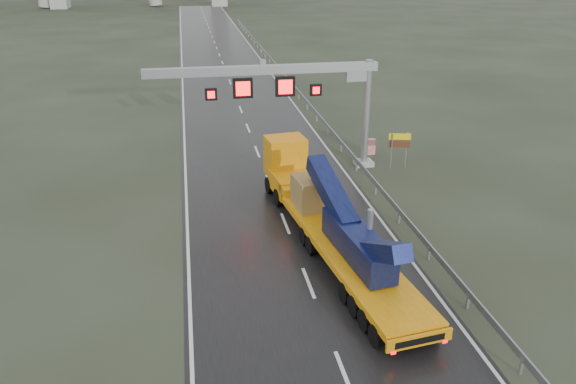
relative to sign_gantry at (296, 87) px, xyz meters
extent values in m
plane|color=#262D1F|center=(-2.10, -17.99, -5.61)|extent=(400.00, 400.00, 0.00)
cube|color=black|center=(-2.10, 22.01, -5.60)|extent=(11.00, 200.00, 0.02)
cube|color=#A0A09B|center=(4.80, 0.01, -5.46)|extent=(1.20, 1.20, 0.30)
cylinder|color=#999BA1|center=(4.80, 0.01, -2.01)|extent=(0.48, 0.48, 7.20)
cube|color=#999BA1|center=(-2.10, 0.01, 1.19)|extent=(14.80, 0.55, 0.55)
cube|color=#999BA1|center=(4.00, 0.01, 0.69)|extent=(1.40, 0.35, 0.90)
cube|color=#999BA1|center=(-2.10, 0.01, 1.64)|extent=(0.35, 0.35, 0.35)
cube|color=black|center=(-3.40, -0.04, 0.09)|extent=(1.25, 0.25, 1.25)
cube|color=#FF0C0C|center=(-3.40, -0.18, 0.09)|extent=(0.90, 0.02, 0.90)
cube|color=black|center=(-0.70, -0.04, 0.09)|extent=(1.25, 0.25, 1.25)
cube|color=#FF0C0C|center=(-0.70, -0.18, 0.09)|extent=(0.90, 0.02, 0.90)
cube|color=black|center=(-5.40, -0.04, -0.21)|extent=(0.75, 0.25, 0.75)
cube|color=#FF0C0C|center=(-5.40, -0.18, -0.21)|extent=(0.54, 0.02, 0.54)
cube|color=black|center=(1.30, -0.04, -0.21)|extent=(0.75, 0.25, 0.75)
cube|color=#FF0C0C|center=(1.30, -0.18, -0.21)|extent=(0.54, 0.02, 0.54)
cube|color=#FE9D0E|center=(-0.04, -13.08, -4.65)|extent=(4.13, 12.99, 0.32)
cube|color=#FE9D0E|center=(0.78, -19.55, -4.84)|extent=(2.64, 0.44, 0.50)
cube|color=black|center=(0.79, -19.61, -4.84)|extent=(1.99, 0.27, 0.27)
cube|color=#FF0505|center=(-0.26, -19.74, -5.11)|extent=(0.20, 0.06, 0.11)
cube|color=#FF0505|center=(1.83, -19.48, -5.11)|extent=(0.20, 0.06, 0.11)
cube|color=#FE9D0E|center=(-0.88, -6.39, -4.29)|extent=(2.49, 1.38, 0.46)
cube|color=#FE9D0E|center=(-1.07, -4.94, -4.52)|extent=(2.69, 3.01, 1.09)
cube|color=#FE9D0E|center=(-1.27, -3.31, -3.42)|extent=(2.49, 2.09, 2.37)
cube|color=black|center=(-1.39, -2.39, -3.15)|extent=(2.09, 0.31, 1.09)
cube|color=#100F46|center=(0.08, -13.99, -3.79)|extent=(1.95, 5.59, 1.28)
cube|color=#100F46|center=(-0.32, -10.82, -2.69)|extent=(1.53, 5.10, 2.33)
cube|color=#100F46|center=(0.36, -16.25, -2.97)|extent=(1.27, 3.69, 2.20)
cylinder|color=#999BA1|center=(0.62, -13.92, -2.97)|extent=(0.31, 0.31, 1.46)
cube|color=#A4844A|center=(-0.63, -8.38, -3.67)|extent=(2.24, 2.24, 1.64)
cylinder|color=black|center=(0.47, -17.15, -5.16)|extent=(2.74, 1.24, 0.91)
cylinder|color=black|center=(-0.32, -10.82, -5.16)|extent=(2.74, 1.24, 0.91)
cylinder|color=black|center=(-1.25, -3.49, -5.11)|extent=(2.57, 1.30, 1.00)
cylinder|color=#999BA1|center=(6.37, -0.99, -4.36)|extent=(0.08, 0.08, 2.50)
cylinder|color=#999BA1|center=(7.42, -0.99, -4.36)|extent=(0.08, 0.08, 2.50)
cube|color=yellow|center=(6.90, -0.99, -3.37)|extent=(1.44, 0.37, 0.42)
cube|color=#522917|center=(6.90, -0.99, -3.89)|extent=(1.44, 0.37, 0.47)
cube|color=red|center=(5.90, 2.01, -5.04)|extent=(0.69, 0.37, 1.16)
camera|label=1|loc=(-6.79, -34.85, 8.09)|focal=35.00mm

